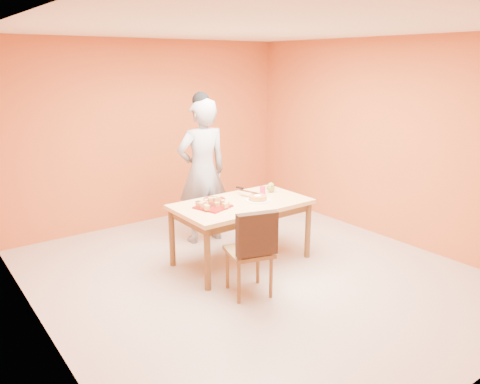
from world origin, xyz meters
TOP-DOWN VIEW (x-y plane):
  - floor at (0.00, 0.00)m, footprint 5.00×5.00m
  - ceiling at (0.00, 0.00)m, footprint 5.00×5.00m
  - wall_back at (0.00, 2.50)m, footprint 4.50×0.00m
  - wall_left at (-2.25, 0.00)m, footprint 0.00×5.00m
  - wall_right at (2.25, 0.00)m, footprint 0.00×5.00m
  - dining_table at (0.11, 0.39)m, footprint 1.60×0.90m
  - dining_chair at (-0.31, -0.34)m, footprint 0.55×0.62m
  - pastry_pile at (-0.28, 0.41)m, footprint 0.31×0.31m
  - person at (0.13, 1.27)m, footprint 0.75×0.53m
  - pastry_platter at (-0.28, 0.41)m, footprint 0.43×0.43m
  - red_dinner_plate at (-0.10, 0.65)m, footprint 0.30×0.30m
  - white_cake_plate at (0.31, 0.32)m, footprint 0.31×0.31m
  - sponge_cake at (0.31, 0.32)m, footprint 0.28×0.28m
  - cake_server at (0.32, 0.50)m, footprint 0.13×0.28m
  - egg_ornament at (0.68, 0.52)m, footprint 0.12×0.10m
  - magenta_glass at (0.54, 0.51)m, footprint 0.08×0.08m
  - checker_tin at (0.77, 0.63)m, footprint 0.12×0.12m

SIDE VIEW (x-z plane):
  - floor at x=0.00m, z-range 0.00..0.00m
  - dining_chair at x=-0.31m, z-range 0.02..0.98m
  - dining_table at x=0.11m, z-range 0.29..1.05m
  - white_cake_plate at x=0.31m, z-range 0.76..0.77m
  - red_dinner_plate at x=-0.10m, z-range 0.76..0.78m
  - pastry_platter at x=-0.28m, z-range 0.76..0.78m
  - checker_tin at x=0.77m, z-range 0.76..0.79m
  - sponge_cake at x=0.31m, z-range 0.77..0.82m
  - magenta_glass at x=0.54m, z-range 0.76..0.86m
  - egg_ornament at x=0.68m, z-range 0.76..0.89m
  - cake_server at x=0.32m, z-range 0.83..0.83m
  - pastry_pile at x=-0.28m, z-range 0.78..0.88m
  - person at x=0.13m, z-range 0.00..1.93m
  - wall_back at x=0.00m, z-range -0.90..3.60m
  - wall_left at x=-2.25m, z-range -1.15..3.85m
  - wall_right at x=2.25m, z-range -1.15..3.85m
  - ceiling at x=0.00m, z-range 2.70..2.70m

